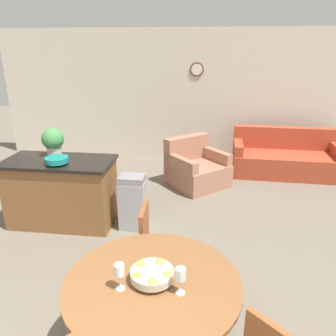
{
  "coord_description": "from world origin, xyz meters",
  "views": [
    {
      "loc": [
        0.5,
        -0.97,
        2.32
      ],
      "look_at": [
        0.05,
        2.68,
        0.96
      ],
      "focal_mm": 35.0,
      "sensor_mm": 36.0,
      "label": 1
    }
  ],
  "objects_px": {
    "teal_bowl": "(57,160)",
    "kitchen_island": "(62,192)",
    "wine_glass_left": "(119,271)",
    "trash_bin": "(133,202)",
    "dining_table": "(153,300)",
    "dining_chair_far_side": "(156,244)",
    "fruit_bowl": "(152,274)",
    "armchair": "(196,170)",
    "potted_plant": "(53,141)",
    "wine_glass_right": "(181,275)",
    "couch": "(285,159)"
  },
  "relations": [
    {
      "from": "fruit_bowl",
      "to": "armchair",
      "type": "relative_size",
      "value": 0.25
    },
    {
      "from": "kitchen_island",
      "to": "potted_plant",
      "type": "bearing_deg",
      "value": 125.19
    },
    {
      "from": "fruit_bowl",
      "to": "kitchen_island",
      "type": "xyz_separation_m",
      "value": [
        -1.6,
        2.0,
        -0.36
      ]
    },
    {
      "from": "dining_table",
      "to": "wine_glass_left",
      "type": "relative_size",
      "value": 6.37
    },
    {
      "from": "trash_bin",
      "to": "couch",
      "type": "height_order",
      "value": "couch"
    },
    {
      "from": "dining_table",
      "to": "dining_chair_far_side",
      "type": "bearing_deg",
      "value": 97.4
    },
    {
      "from": "potted_plant",
      "to": "couch",
      "type": "distance_m",
      "value": 4.28
    },
    {
      "from": "fruit_bowl",
      "to": "potted_plant",
      "type": "relative_size",
      "value": 0.81
    },
    {
      "from": "teal_bowl",
      "to": "kitchen_island",
      "type": "bearing_deg",
      "value": 111.15
    },
    {
      "from": "dining_table",
      "to": "teal_bowl",
      "type": "height_order",
      "value": "teal_bowl"
    },
    {
      "from": "wine_glass_left",
      "to": "trash_bin",
      "type": "relative_size",
      "value": 0.27
    },
    {
      "from": "wine_glass_right",
      "to": "teal_bowl",
      "type": "height_order",
      "value": "teal_bowl"
    },
    {
      "from": "fruit_bowl",
      "to": "armchair",
      "type": "xyz_separation_m",
      "value": [
        0.17,
        3.58,
        -0.54
      ]
    },
    {
      "from": "dining_table",
      "to": "fruit_bowl",
      "type": "xyz_separation_m",
      "value": [
        -0.0,
        -0.0,
        0.23
      ]
    },
    {
      "from": "wine_glass_left",
      "to": "fruit_bowl",
      "type": "bearing_deg",
      "value": 27.49
    },
    {
      "from": "dining_table",
      "to": "fruit_bowl",
      "type": "bearing_deg",
      "value": -121.09
    },
    {
      "from": "dining_table",
      "to": "potted_plant",
      "type": "height_order",
      "value": "potted_plant"
    },
    {
      "from": "dining_chair_far_side",
      "to": "armchair",
      "type": "height_order",
      "value": "dining_chair_far_side"
    },
    {
      "from": "dining_chair_far_side",
      "to": "couch",
      "type": "bearing_deg",
      "value": 148.17
    },
    {
      "from": "dining_table",
      "to": "teal_bowl",
      "type": "bearing_deg",
      "value": 129.92
    },
    {
      "from": "dining_table",
      "to": "armchair",
      "type": "height_order",
      "value": "armchair"
    },
    {
      "from": "fruit_bowl",
      "to": "wine_glass_left",
      "type": "bearing_deg",
      "value": -152.51
    },
    {
      "from": "wine_glass_right",
      "to": "armchair",
      "type": "distance_m",
      "value": 3.73
    },
    {
      "from": "dining_chair_far_side",
      "to": "teal_bowl",
      "type": "bearing_deg",
      "value": -127.1
    },
    {
      "from": "dining_table",
      "to": "fruit_bowl",
      "type": "distance_m",
      "value": 0.23
    },
    {
      "from": "fruit_bowl",
      "to": "teal_bowl",
      "type": "xyz_separation_m",
      "value": [
        -1.55,
        1.85,
        0.16
      ]
    },
    {
      "from": "trash_bin",
      "to": "couch",
      "type": "xyz_separation_m",
      "value": [
        2.46,
        2.39,
        -0.08
      ]
    },
    {
      "from": "couch",
      "to": "dining_chair_far_side",
      "type": "bearing_deg",
      "value": -117.28
    },
    {
      "from": "potted_plant",
      "to": "couch",
      "type": "bearing_deg",
      "value": 31.5
    },
    {
      "from": "wine_glass_right",
      "to": "trash_bin",
      "type": "bearing_deg",
      "value": 111.54
    },
    {
      "from": "kitchen_island",
      "to": "trash_bin",
      "type": "relative_size",
      "value": 1.92
    },
    {
      "from": "dining_chair_far_side",
      "to": "wine_glass_right",
      "type": "relative_size",
      "value": 4.45
    },
    {
      "from": "couch",
      "to": "armchair",
      "type": "height_order",
      "value": "couch"
    },
    {
      "from": "dining_table",
      "to": "couch",
      "type": "xyz_separation_m",
      "value": [
        1.85,
        4.37,
        -0.3
      ]
    },
    {
      "from": "kitchen_island",
      "to": "couch",
      "type": "relative_size",
      "value": 0.72
    },
    {
      "from": "wine_glass_left",
      "to": "trash_bin",
      "type": "distance_m",
      "value": 2.2
    },
    {
      "from": "fruit_bowl",
      "to": "kitchen_island",
      "type": "distance_m",
      "value": 2.59
    },
    {
      "from": "armchair",
      "to": "potted_plant",
      "type": "bearing_deg",
      "value": 174.22
    },
    {
      "from": "kitchen_island",
      "to": "potted_plant",
      "type": "distance_m",
      "value": 0.7
    },
    {
      "from": "teal_bowl",
      "to": "armchair",
      "type": "height_order",
      "value": "teal_bowl"
    },
    {
      "from": "dining_table",
      "to": "kitchen_island",
      "type": "xyz_separation_m",
      "value": [
        -1.6,
        2.0,
        -0.12
      ]
    },
    {
      "from": "armchair",
      "to": "kitchen_island",
      "type": "bearing_deg",
      "value": 179.5
    },
    {
      "from": "teal_bowl",
      "to": "trash_bin",
      "type": "height_order",
      "value": "teal_bowl"
    },
    {
      "from": "fruit_bowl",
      "to": "teal_bowl",
      "type": "distance_m",
      "value": 2.41
    },
    {
      "from": "wine_glass_right",
      "to": "potted_plant",
      "type": "height_order",
      "value": "potted_plant"
    },
    {
      "from": "wine_glass_right",
      "to": "dining_table",
      "type": "bearing_deg",
      "value": 154.7
    },
    {
      "from": "dining_chair_far_side",
      "to": "wine_glass_left",
      "type": "bearing_deg",
      "value": -8.04
    },
    {
      "from": "wine_glass_right",
      "to": "dining_chair_far_side",
      "type": "bearing_deg",
      "value": 108.46
    },
    {
      "from": "kitchen_island",
      "to": "armchair",
      "type": "bearing_deg",
      "value": 41.74
    },
    {
      "from": "wine_glass_right",
      "to": "teal_bowl",
      "type": "xyz_separation_m",
      "value": [
        -1.75,
        1.95,
        0.07
      ]
    }
  ]
}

